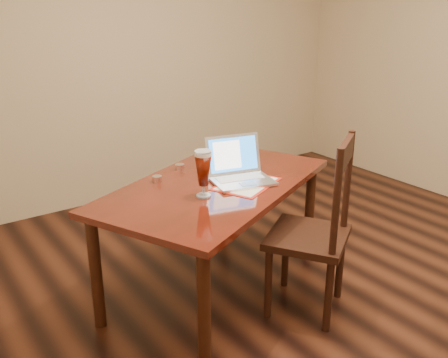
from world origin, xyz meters
TOP-DOWN VIEW (x-y plane):
  - ground at (0.00, 0.00)m, footprint 5.00×5.00m
  - room_shell at (0.00, 0.00)m, footprint 4.51×5.01m
  - dining_table at (-0.47, 0.66)m, footprint 1.79×1.44m
  - dining_chair at (-0.14, 0.13)m, footprint 0.63×0.62m

SIDE VIEW (x-z plane):
  - ground at x=0.00m, z-range 0.00..0.00m
  - dining_chair at x=-0.14m, z-range -0.03..1.06m
  - dining_table at x=-0.47m, z-range 0.15..1.16m
  - room_shell at x=0.00m, z-range 0.41..3.11m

